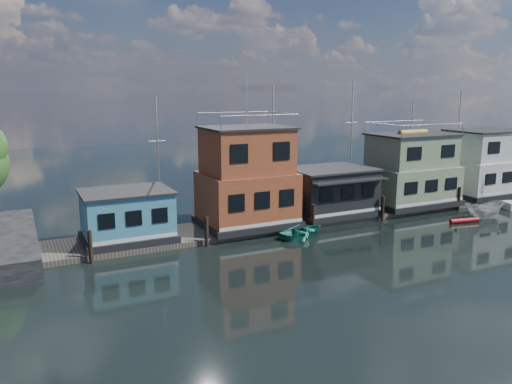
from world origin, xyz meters
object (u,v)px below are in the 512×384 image
houseboat_red (247,179)px  houseboat_green (410,171)px  houseboat_white (485,164)px  houseboat_dark (330,191)px  red_kayak (465,220)px  houseboat_blue (127,216)px  dinghy_teal (303,231)px  motorboat (486,210)px

houseboat_red → houseboat_green: houseboat_red is taller
houseboat_white → houseboat_dark: bearing=-179.9°
houseboat_dark → red_kayak: houseboat_dark is taller
houseboat_blue → dinghy_teal: houseboat_blue is taller
houseboat_white → houseboat_red: bearing=-180.0°
houseboat_green → red_kayak: 7.16m
houseboat_blue → houseboat_red: size_ratio=0.54×
red_kayak → motorboat: (2.92, 0.38, 0.53)m
houseboat_red → houseboat_blue: bearing=-180.0°
houseboat_white → motorboat: 9.35m
houseboat_dark → houseboat_white: (19.00, 0.02, 1.12)m
houseboat_green → houseboat_white: size_ratio=1.00×
houseboat_blue → dinghy_teal: 13.20m
houseboat_dark → houseboat_blue: bearing=179.9°
houseboat_dark → motorboat: bearing=-25.6°
houseboat_dark → houseboat_green: 9.07m
houseboat_green → dinghy_teal: (-13.96, -3.71, -3.14)m
dinghy_teal → motorboat: size_ratio=1.05×
houseboat_green → dinghy_teal: houseboat_green is taller
houseboat_green → houseboat_white: (10.00, -0.00, -0.01)m
houseboat_red → red_kayak: houseboat_red is taller
houseboat_green → houseboat_blue: bearing=-180.0°
houseboat_dark → houseboat_white: size_ratio=0.88×
houseboat_red → dinghy_teal: bearing=-50.6°
houseboat_white → red_kayak: houseboat_white is taller
houseboat_green → motorboat: size_ratio=2.21×
houseboat_red → houseboat_white: (27.00, 0.00, -0.57)m
houseboat_blue → dinghy_teal: size_ratio=1.60×
houseboat_green → houseboat_dark: bearing=-179.9°
red_kayak → motorboat: motorboat is taller
houseboat_green → houseboat_red: bearing=-180.0°
dinghy_teal → red_kayak: bearing=-114.4°
houseboat_green → houseboat_white: 10.00m
houseboat_red → houseboat_dark: (8.00, -0.02, -1.69)m
houseboat_red → motorboat: 21.45m
red_kayak → motorboat: size_ratio=0.74×
houseboat_blue → houseboat_green: bearing=0.0°
houseboat_green → dinghy_teal: bearing=-165.1°
houseboat_blue → houseboat_red: (9.50, 0.00, 1.90)m
houseboat_blue → houseboat_white: houseboat_white is taller
houseboat_red → houseboat_white: 27.01m
houseboat_dark → dinghy_teal: size_ratio=1.85×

